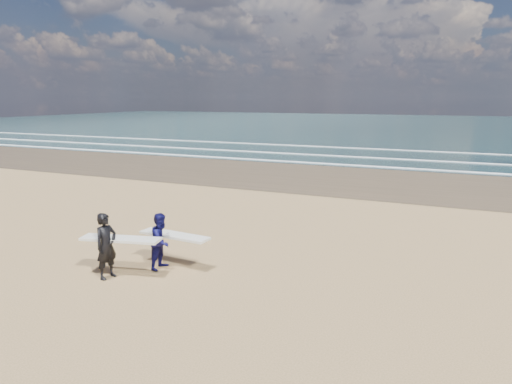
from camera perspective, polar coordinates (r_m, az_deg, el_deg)
The scene contains 2 objects.
surfer_near at distance 12.96m, azimuth -17.99°, elevation -6.32°, with size 2.26×1.21×1.81m.
surfer_far at distance 13.31m, azimuth -11.56°, elevation -5.94°, with size 2.24×1.10×1.63m.
Camera 1 is at (9.12, -9.42, 4.82)m, focal length 32.00 mm.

